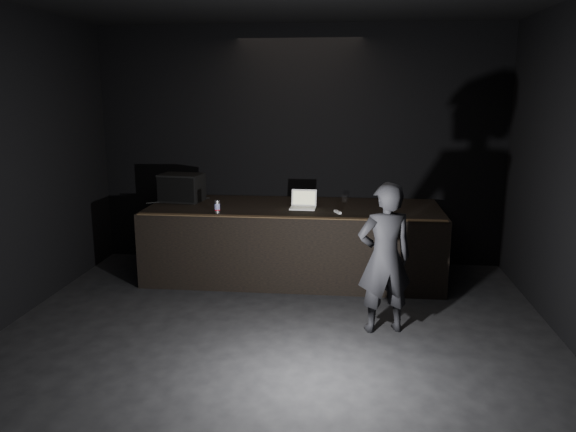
# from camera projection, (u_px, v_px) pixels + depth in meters

# --- Properties ---
(ground) EXTENTS (7.00, 7.00, 0.00)m
(ground) POSITION_uv_depth(u_px,v_px,m) (266.00, 367.00, 5.30)
(ground) COLOR black
(ground) RESTS_ON ground
(room_walls) EXTENTS (6.10, 7.10, 3.52)m
(room_walls) POSITION_uv_depth(u_px,v_px,m) (264.00, 153.00, 4.86)
(room_walls) COLOR black
(room_walls) RESTS_ON ground
(stage_riser) EXTENTS (4.00, 1.50, 1.00)m
(stage_riser) POSITION_uv_depth(u_px,v_px,m) (294.00, 241.00, 7.84)
(stage_riser) COLOR black
(stage_riser) RESTS_ON ground
(riser_lip) EXTENTS (3.92, 0.10, 0.01)m
(riser_lip) POSITION_uv_depth(u_px,v_px,m) (289.00, 217.00, 7.04)
(riser_lip) COLOR brown
(riser_lip) RESTS_ON stage_riser
(stage_monitor) EXTENTS (0.64, 0.50, 0.39)m
(stage_monitor) POSITION_uv_depth(u_px,v_px,m) (181.00, 188.00, 8.07)
(stage_monitor) COLOR black
(stage_monitor) RESTS_ON stage_riser
(cable) EXTENTS (0.80, 0.51, 0.02)m
(cable) POSITION_uv_depth(u_px,v_px,m) (179.00, 201.00, 8.11)
(cable) COLOR black
(cable) RESTS_ON stage_riser
(laptop) EXTENTS (0.35, 0.32, 0.24)m
(laptop) POSITION_uv_depth(u_px,v_px,m) (303.00, 203.00, 7.63)
(laptop) COLOR white
(laptop) RESTS_ON stage_riser
(beer_can) EXTENTS (0.07, 0.07, 0.18)m
(beer_can) POSITION_uv_depth(u_px,v_px,m) (217.00, 207.00, 7.27)
(beer_can) COLOR silver
(beer_can) RESTS_ON stage_riser
(plastic_cup) EXTENTS (0.08, 0.08, 0.11)m
(plastic_cup) POSITION_uv_depth(u_px,v_px,m) (344.00, 199.00, 8.00)
(plastic_cup) COLOR white
(plastic_cup) RESTS_ON stage_riser
(wii_remote) EXTENTS (0.10, 0.16, 0.03)m
(wii_remote) POSITION_uv_depth(u_px,v_px,m) (338.00, 212.00, 7.30)
(wii_remote) COLOR silver
(wii_remote) RESTS_ON stage_riser
(person) EXTENTS (0.68, 0.54, 1.64)m
(person) POSITION_uv_depth(u_px,v_px,m) (385.00, 258.00, 5.96)
(person) COLOR black
(person) RESTS_ON ground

